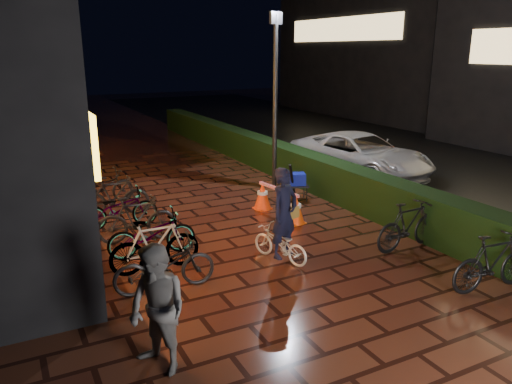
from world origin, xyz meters
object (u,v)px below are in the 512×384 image
bystander_person (158,310)px  traffic_barrier (278,202)px  cyclist (282,228)px  van (360,155)px  cart_assembly (297,181)px

bystander_person → traffic_barrier: 6.33m
cyclist → van: bearing=40.1°
bystander_person → traffic_barrier: bystander_person is taller
bystander_person → cyclist: bearing=101.3°
traffic_barrier → cart_assembly: 1.40m
cyclist → traffic_barrier: 2.74m
bystander_person → cart_assembly: 7.69m
traffic_barrier → van: bearing=28.1°
bystander_person → cart_assembly: (5.39, 5.48, -0.29)m
cart_assembly → van: bearing=23.6°
van → traffic_barrier: 4.85m
van → cyclist: 7.25m
van → cyclist: size_ratio=2.64×
cart_assembly → cyclist: bearing=-125.7°
van → cart_assembly: 3.49m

